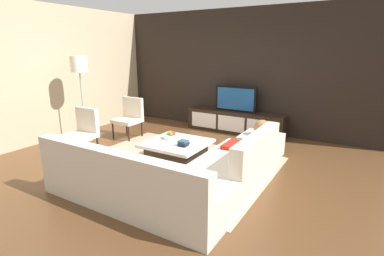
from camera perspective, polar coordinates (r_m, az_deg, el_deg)
ground_plane at (r=5.02m, az=-2.63°, el=-7.28°), size 14.00×14.00×0.00m
feature_wall_back at (r=7.07m, az=9.59°, el=10.78°), size 6.40×0.12×2.80m
side_wall_left at (r=7.08m, az=-24.31°, el=9.68°), size 0.12×5.20×2.80m
area_rug at (r=5.07m, az=-3.58°, el=-7.00°), size 3.24×2.59×0.01m
media_console at (r=6.97m, az=8.26°, el=1.19°), size 2.30×0.44×0.50m
television at (r=6.86m, az=8.43°, el=5.61°), size 0.99×0.06×0.59m
sectional_couch at (r=3.97m, az=-3.28°, el=-9.30°), size 2.54×2.38×0.80m
coffee_table at (r=5.08m, az=-2.98°, el=-4.59°), size 1.01×0.97×0.38m
accent_chair_near at (r=5.73m, az=-20.42°, el=-0.23°), size 0.52×0.52×0.87m
floor_lamp at (r=6.50m, az=-21.00°, el=10.63°), size 0.34×0.34×1.77m
ottoman at (r=5.52m, az=13.16°, el=-3.35°), size 0.70×0.70×0.40m
fruit_bowl at (r=5.18m, az=-4.05°, el=-1.46°), size 0.28×0.28×0.14m
accent_chair_far at (r=6.65m, az=-11.95°, el=2.47°), size 0.54×0.51×0.87m
decorative_ball at (r=5.43m, az=13.37°, el=0.08°), size 0.28×0.28×0.28m
book_stack at (r=4.79m, az=-1.68°, el=-2.96°), size 0.16×0.15×0.09m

